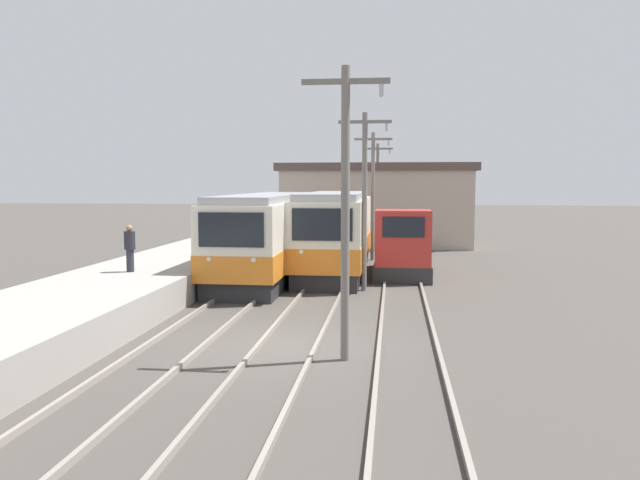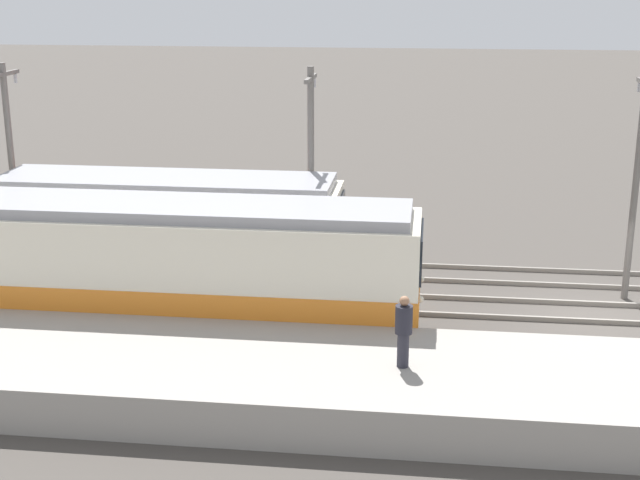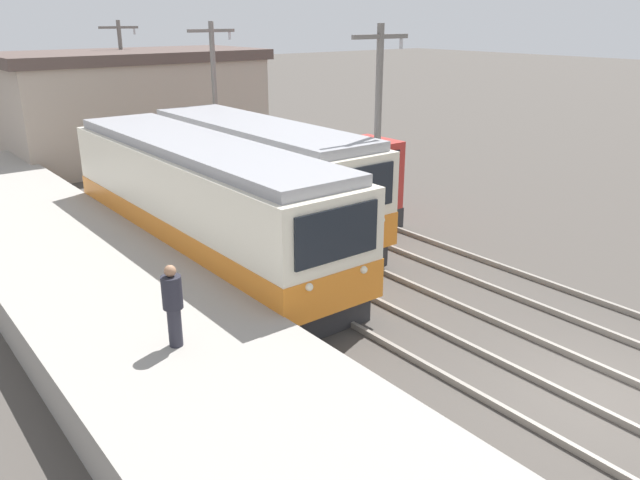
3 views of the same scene
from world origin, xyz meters
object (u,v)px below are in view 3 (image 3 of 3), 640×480
object	(u,v)px
commuter_train_left	(202,208)
catenary_mast_distant	(124,83)
catenary_mast_mid	(378,136)
catenary_mast_far	(215,102)
person_on_platform	(173,303)
commuter_train_center	(259,183)
shunting_locomotive	(330,184)

from	to	relation	value
commuter_train_left	catenary_mast_distant	world-z (taller)	catenary_mast_distant
catenary_mast_mid	catenary_mast_far	world-z (taller)	same
person_on_platform	catenary_mast_distant	bearing A→B (deg)	70.05
commuter_train_left	commuter_train_center	world-z (taller)	commuter_train_center
shunting_locomotive	catenary_mast_distant	size ratio (longest dim) A/B	0.88
commuter_train_center	catenary_mast_far	size ratio (longest dim) A/B	1.53
commuter_train_center	person_on_platform	size ratio (longest dim) A/B	6.30
catenary_mast_far	commuter_train_left	bearing A→B (deg)	-122.66
catenary_mast_far	catenary_mast_distant	xyz separation A→B (m)	(0.00, 9.47, 0.00)
person_on_platform	shunting_locomotive	bearing A→B (deg)	36.89
catenary_mast_far	person_on_platform	world-z (taller)	catenary_mast_far
commuter_train_left	catenary_mast_far	bearing A→B (deg)	57.34
commuter_train_left	person_on_platform	bearing A→B (deg)	-122.27
commuter_train_left	person_on_platform	size ratio (longest dim) A/B	7.58
shunting_locomotive	catenary_mast_far	distance (m)	6.17
catenary_mast_mid	person_on_platform	size ratio (longest dim) A/B	4.12
commuter_train_left	catenary_mast_mid	world-z (taller)	catenary_mast_mid
commuter_train_center	catenary_mast_far	distance (m)	5.95
commuter_train_center	catenary_mast_distant	world-z (taller)	catenary_mast_distant
catenary_mast_far	person_on_platform	xyz separation A→B (m)	(-8.00, -12.57, -1.77)
commuter_train_center	shunting_locomotive	bearing A→B (deg)	-0.66
catenary_mast_mid	catenary_mast_distant	distance (m)	18.94
person_on_platform	catenary_mast_mid	bearing A→B (deg)	21.17
catenary_mast_far	catenary_mast_distant	world-z (taller)	same
shunting_locomotive	catenary_mast_mid	world-z (taller)	catenary_mast_mid
commuter_train_left	catenary_mast_distant	size ratio (longest dim) A/B	1.84
commuter_train_left	catenary_mast_far	world-z (taller)	catenary_mast_far
commuter_train_center	shunting_locomotive	size ratio (longest dim) A/B	1.74
catenary_mast_mid	commuter_train_center	bearing A→B (deg)	110.37
commuter_train_left	catenary_mast_distant	bearing A→B (deg)	75.10
commuter_train_center	catenary_mast_distant	xyz separation A→B (m)	(1.51, 14.88, 1.98)
catenary_mast_mid	catenary_mast_distant	size ratio (longest dim) A/B	1.00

